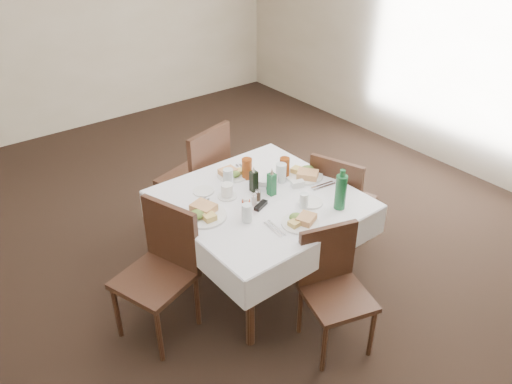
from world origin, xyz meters
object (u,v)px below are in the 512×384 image
at_px(chair_south, 332,281).
at_px(chair_west, 162,263).
at_px(water_s, 304,201).
at_px(oil_cruet_green, 272,183).
at_px(ketchup_bottle, 246,206).
at_px(dining_table, 261,208).
at_px(green_bottle, 341,191).
at_px(water_n, 228,178).
at_px(chair_north, 200,174).
at_px(bread_basket, 265,181).
at_px(water_w, 247,213).
at_px(water_e, 281,173).
at_px(coffee_mug, 227,191).
at_px(chair_east, 339,199).
at_px(oil_cruet_dark, 254,180).

distance_m(chair_south, chair_west, 1.12).
bearing_deg(water_s, oil_cruet_green, 103.83).
relative_size(chair_west, water_s, 8.38).
bearing_deg(ketchup_bottle, chair_south, -70.11).
bearing_deg(dining_table, green_bottle, -50.99).
bearing_deg(water_n, chair_north, 80.09).
xyz_separation_m(bread_basket, green_bottle, (0.21, -0.56, 0.10)).
distance_m(water_s, green_bottle, 0.26).
distance_m(chair_north, oil_cruet_green, 0.90).
relative_size(water_w, oil_cruet_green, 0.59).
distance_m(chair_south, water_s, 0.57).
relative_size(dining_table, water_s, 11.55).
bearing_deg(water_e, oil_cruet_green, -149.42).
relative_size(bread_basket, coffee_mug, 1.49).
distance_m(chair_north, chair_west, 1.12).
distance_m(dining_table, ketchup_bottle, 0.27).
height_order(water_e, water_w, water_e).
xyz_separation_m(chair_east, water_w, (-0.97, -0.08, 0.31)).
relative_size(water_s, coffee_mug, 0.80).
xyz_separation_m(chair_east, bread_basket, (-0.59, 0.22, 0.28)).
bearing_deg(oil_cruet_green, dining_table, 172.45).
height_order(water_n, ketchup_bottle, water_n).
distance_m(dining_table, water_n, 0.33).
bearing_deg(water_n, green_bottle, -58.34).
distance_m(dining_table, oil_cruet_green, 0.20).
relative_size(dining_table, oil_cruet_dark, 6.35).
height_order(chair_west, green_bottle, green_bottle).
xyz_separation_m(coffee_mug, green_bottle, (0.53, -0.59, 0.08)).
relative_size(water_s, green_bottle, 0.38).
bearing_deg(coffee_mug, water_n, 52.28).
xyz_separation_m(dining_table, oil_cruet_dark, (0.02, 0.10, 0.17)).
xyz_separation_m(bread_basket, oil_cruet_dark, (-0.12, -0.02, 0.05)).
relative_size(water_e, ketchup_bottle, 1.16).
height_order(chair_west, bread_basket, chair_west).
xyz_separation_m(water_e, oil_cruet_dark, (-0.24, 0.01, 0.01)).
bearing_deg(water_e, coffee_mug, 171.45).
bearing_deg(coffee_mug, dining_table, -41.24).
height_order(chair_south, water_n, water_n).
height_order(chair_north, chair_south, chair_north).
relative_size(dining_table, oil_cruet_green, 6.00).
height_order(chair_east, chair_west, chair_west).
bearing_deg(chair_west, water_w, -22.42).
height_order(dining_table, chair_east, chair_east).
bearing_deg(chair_north, oil_cruet_green, -84.81).
relative_size(bread_basket, oil_cruet_dark, 1.03).
distance_m(dining_table, coffee_mug, 0.27).
height_order(chair_north, oil_cruet_dark, chair_north).
relative_size(chair_north, oil_cruet_dark, 5.00).
height_order(water_n, water_e, water_e).
xyz_separation_m(chair_north, green_bottle, (0.34, -1.27, 0.32)).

